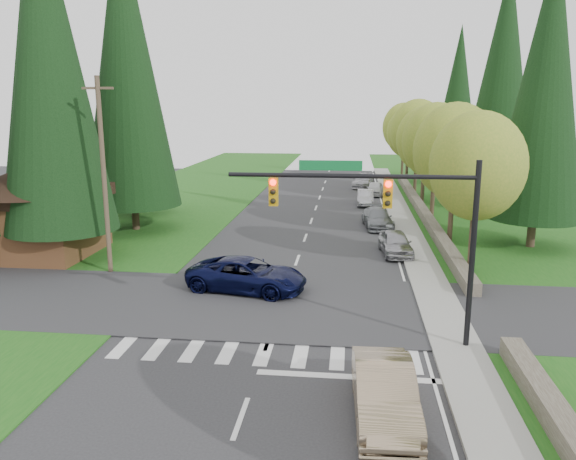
% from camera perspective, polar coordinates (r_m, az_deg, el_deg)
% --- Properties ---
extents(ground, '(120.00, 120.00, 0.00)m').
position_cam_1_polar(ground, '(17.55, -4.16, -16.84)').
color(ground, '#28282B').
rests_on(ground, ground).
extents(grass_east, '(14.00, 110.00, 0.06)m').
position_cam_1_polar(grass_east, '(37.42, 21.90, -1.56)').
color(grass_east, '#1A5316').
rests_on(grass_east, ground).
extents(grass_west, '(14.00, 110.00, 0.06)m').
position_cam_1_polar(grass_west, '(39.40, -17.56, -0.55)').
color(grass_west, '#1A5316').
rests_on(grass_west, ground).
extents(cross_street, '(120.00, 8.00, 0.10)m').
position_cam_1_polar(cross_street, '(24.73, -0.74, -7.76)').
color(cross_street, '#28282B').
rests_on(cross_street, ground).
extents(sidewalk_east, '(1.80, 80.00, 0.13)m').
position_cam_1_polar(sidewalk_east, '(38.18, 12.27, -0.60)').
color(sidewalk_east, gray).
rests_on(sidewalk_east, ground).
extents(curb_east, '(0.20, 80.00, 0.13)m').
position_cam_1_polar(curb_east, '(38.10, 11.00, -0.57)').
color(curb_east, gray).
rests_on(curb_east, ground).
extents(stone_wall_north, '(0.70, 40.00, 0.70)m').
position_cam_1_polar(stone_wall_north, '(46.10, 13.43, 1.96)').
color(stone_wall_north, '#4C4438').
rests_on(stone_wall_north, ground).
extents(traffic_signal, '(8.70, 0.37, 6.80)m').
position_cam_1_polar(traffic_signal, '(19.88, 10.52, 1.88)').
color(traffic_signal, black).
rests_on(traffic_signal, ground).
extents(brown_building, '(8.40, 8.40, 5.40)m').
position_cam_1_polar(brown_building, '(35.37, -24.11, 2.62)').
color(brown_building, '#4C2D19').
rests_on(brown_building, ground).
extents(utility_pole, '(1.60, 0.24, 10.00)m').
position_cam_1_polar(utility_pole, '(29.92, -18.20, 5.33)').
color(utility_pole, '#473828').
rests_on(utility_pole, ground).
extents(decid_tree_0, '(4.80, 4.80, 8.37)m').
position_cam_1_polar(decid_tree_0, '(29.82, 18.69, 6.16)').
color(decid_tree_0, '#38281C').
rests_on(decid_tree_0, ground).
extents(decid_tree_1, '(5.20, 5.20, 8.80)m').
position_cam_1_polar(decid_tree_1, '(36.66, 16.61, 7.71)').
color(decid_tree_1, '#38281C').
rests_on(decid_tree_1, ground).
extents(decid_tree_2, '(5.00, 5.00, 8.82)m').
position_cam_1_polar(decid_tree_2, '(43.52, 14.78, 8.69)').
color(decid_tree_2, '#38281C').
rests_on(decid_tree_2, ground).
extents(decid_tree_3, '(5.00, 5.00, 8.55)m').
position_cam_1_polar(decid_tree_3, '(50.47, 13.76, 8.93)').
color(decid_tree_3, '#38281C').
rests_on(decid_tree_3, ground).
extents(decid_tree_4, '(5.40, 5.40, 9.18)m').
position_cam_1_polar(decid_tree_4, '(57.41, 13.03, 9.77)').
color(decid_tree_4, '#38281C').
rests_on(decid_tree_4, ground).
extents(decid_tree_5, '(4.80, 4.80, 8.30)m').
position_cam_1_polar(decid_tree_5, '(64.37, 12.14, 9.62)').
color(decid_tree_5, '#38281C').
rests_on(decid_tree_5, ground).
extents(decid_tree_6, '(5.20, 5.20, 8.86)m').
position_cam_1_polar(decid_tree_6, '(71.33, 11.69, 10.18)').
color(decid_tree_6, '#38281C').
rests_on(decid_tree_6, ground).
extents(conifer_w_a, '(6.12, 6.12, 19.80)m').
position_cam_1_polar(conifer_w_a, '(33.15, -23.14, 15.42)').
color(conifer_w_a, '#38281C').
rests_on(conifer_w_a, ground).
extents(conifer_w_b, '(5.44, 5.44, 17.80)m').
position_cam_1_polar(conifer_w_b, '(38.06, -24.05, 13.35)').
color(conifer_w_b, '#38281C').
rests_on(conifer_w_b, ground).
extents(conifer_w_c, '(6.46, 6.46, 20.80)m').
position_cam_1_polar(conifer_w_c, '(39.98, -16.11, 16.00)').
color(conifer_w_c, '#38281C').
rests_on(conifer_w_c, ground).
extents(conifer_w_e, '(5.78, 5.78, 18.80)m').
position_cam_1_polar(conifer_w_e, '(46.24, -15.50, 14.27)').
color(conifer_w_e, '#38281C').
rests_on(conifer_w_e, ground).
extents(conifer_e_a, '(5.44, 5.44, 17.80)m').
position_cam_1_polar(conifer_e_a, '(36.72, 24.72, 13.35)').
color(conifer_e_a, '#38281C').
rests_on(conifer_e_a, ground).
extents(conifer_e_b, '(6.12, 6.12, 19.80)m').
position_cam_1_polar(conifer_e_b, '(50.51, 20.97, 14.31)').
color(conifer_e_b, '#38281C').
rests_on(conifer_e_b, ground).
extents(conifer_e_c, '(5.10, 5.10, 16.80)m').
position_cam_1_polar(conifer_e_c, '(63.96, 16.86, 12.72)').
color(conifer_e_c, '#38281C').
rests_on(conifer_e_c, ground).
extents(sedan_champagne, '(1.85, 4.78, 1.55)m').
position_cam_1_polar(sedan_champagne, '(16.50, 9.78, -15.96)').
color(sedan_champagne, tan).
rests_on(sedan_champagne, ground).
extents(suv_navy, '(6.02, 3.64, 1.56)m').
position_cam_1_polar(suv_navy, '(26.54, -4.17, -4.57)').
color(suv_navy, black).
rests_on(suv_navy, ground).
extents(parked_car_a, '(2.05, 4.25, 1.40)m').
position_cam_1_polar(parked_car_a, '(33.41, 10.87, -1.30)').
color(parked_car_a, '#9D9DA2').
rests_on(parked_car_a, ground).
extents(parked_car_b, '(2.39, 4.83, 1.35)m').
position_cam_1_polar(parked_car_b, '(40.58, 9.08, 1.19)').
color(parked_car_b, slate).
rests_on(parked_car_b, ground).
extents(parked_car_c, '(1.42, 3.94, 1.29)m').
position_cam_1_polar(parked_car_c, '(49.64, 7.86, 3.28)').
color(parked_car_c, '#A3A2A7').
rests_on(parked_car_c, ground).
extents(parked_car_d, '(1.99, 3.91, 1.28)m').
position_cam_1_polar(parked_car_d, '(55.10, 8.83, 4.17)').
color(parked_car_d, silver).
rests_on(parked_car_d, ground).
extents(parked_car_e, '(2.58, 5.02, 1.39)m').
position_cam_1_polar(parked_car_e, '(60.28, 7.65, 4.98)').
color(parked_car_e, '#9D9CA1').
rests_on(parked_car_e, ground).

